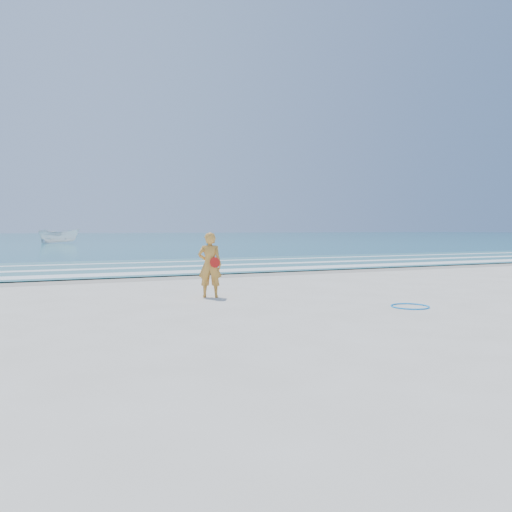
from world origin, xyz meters
name	(u,v)px	position (x,y,z in m)	size (l,w,h in m)	color
ground	(318,312)	(0.00, 0.00, 0.00)	(400.00, 400.00, 0.00)	silver
wet_sand	(196,276)	(0.00, 9.00, 0.00)	(400.00, 2.40, 0.00)	#B2A893
ocean	(67,237)	(0.00, 105.00, 0.02)	(400.00, 190.00, 0.04)	#19727F
shallow	(166,266)	(0.00, 14.00, 0.04)	(400.00, 10.00, 0.01)	#59B7AD
foam_near	(187,272)	(0.00, 10.30, 0.05)	(400.00, 1.40, 0.01)	white
foam_mid	(170,267)	(0.00, 13.20, 0.05)	(400.00, 0.90, 0.01)	white
foam_far	(155,262)	(0.00, 16.50, 0.05)	(400.00, 0.60, 0.01)	white
hoop	(410,306)	(2.30, -0.23, 0.02)	(0.86, 0.86, 0.03)	#0D96F7
boat	(59,236)	(-3.27, 55.17, 0.93)	(1.74, 4.62, 1.79)	white
buoy	(208,241)	(14.11, 50.92, 0.26)	(0.44, 0.44, 0.44)	black
woman	(210,265)	(-1.39, 3.14, 0.85)	(0.73, 0.63, 1.70)	orange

